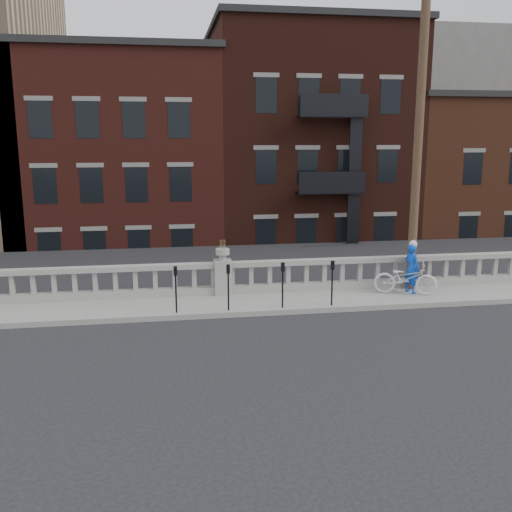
{
  "coord_description": "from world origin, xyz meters",
  "views": [
    {
      "loc": [
        -1.76,
        -13.67,
        5.09
      ],
      "look_at": [
        0.95,
        3.2,
        1.51
      ],
      "focal_mm": 40.0,
      "sensor_mm": 36.0,
      "label": 1
    }
  ],
  "objects": [
    {
      "name": "sidewalk",
      "position": [
        0.0,
        3.0,
        0.07
      ],
      "size": [
        32.0,
        2.2,
        0.15
      ],
      "primitive_type": "cube",
      "color": "gray",
      "rests_on": "ground"
    },
    {
      "name": "parking_meter_a",
      "position": [
        -1.53,
        2.15,
        1.0
      ],
      "size": [
        0.1,
        0.09,
        1.36
      ],
      "color": "black",
      "rests_on": "sidewalk"
    },
    {
      "name": "ground",
      "position": [
        0.0,
        0.0,
        0.0
      ],
      "size": [
        120.0,
        120.0,
        0.0
      ],
      "primitive_type": "plane",
      "color": "black",
      "rests_on": "ground"
    },
    {
      "name": "balustrade",
      "position": [
        0.0,
        3.95,
        0.64
      ],
      "size": [
        28.0,
        0.34,
        1.03
      ],
      "color": "gray",
      "rests_on": "sidewalk"
    },
    {
      "name": "parking_meter_c",
      "position": [
        1.57,
        2.15,
        1.0
      ],
      "size": [
        0.1,
        0.09,
        1.36
      ],
      "color": "black",
      "rests_on": "sidewalk"
    },
    {
      "name": "parking_meter_d",
      "position": [
        3.07,
        2.15,
        1.0
      ],
      "size": [
        0.1,
        0.09,
        1.36
      ],
      "color": "black",
      "rests_on": "sidewalk"
    },
    {
      "name": "lower_level",
      "position": [
        0.56,
        23.04,
        2.63
      ],
      "size": [
        80.0,
        44.0,
        20.8
      ],
      "color": "#605E59",
      "rests_on": "ground"
    },
    {
      "name": "bicycle",
      "position": [
        5.76,
        3.0,
        0.67
      ],
      "size": [
        2.08,
        1.34,
        1.03
      ],
      "primitive_type": "imported",
      "rotation": [
        0.0,
        0.0,
        1.21
      ],
      "color": "silver",
      "rests_on": "sidewalk"
    },
    {
      "name": "cyclist",
      "position": [
        6.02,
        3.15,
        0.95
      ],
      "size": [
        0.58,
        0.69,
        1.61
      ],
      "primitive_type": "imported",
      "rotation": [
        0.0,
        0.0,
        1.96
      ],
      "color": "blue",
      "rests_on": "sidewalk"
    },
    {
      "name": "utility_pole",
      "position": [
        6.2,
        3.6,
        5.24
      ],
      "size": [
        1.6,
        0.28,
        10.0
      ],
      "color": "#422D1E",
      "rests_on": "sidewalk"
    },
    {
      "name": "parking_meter_b",
      "position": [
        -0.03,
        2.15,
        1.0
      ],
      "size": [
        0.1,
        0.09,
        1.36
      ],
      "color": "black",
      "rests_on": "sidewalk"
    },
    {
      "name": "planter_pedestal",
      "position": [
        0.0,
        3.95,
        0.83
      ],
      "size": [
        0.55,
        0.55,
        1.76
      ],
      "color": "gray",
      "rests_on": "sidewalk"
    }
  ]
}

